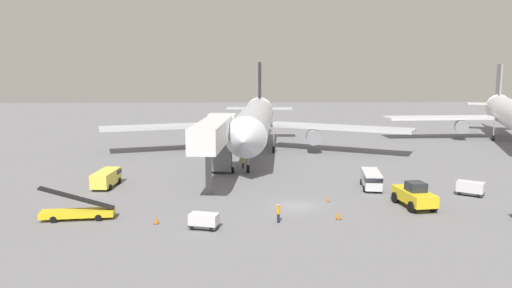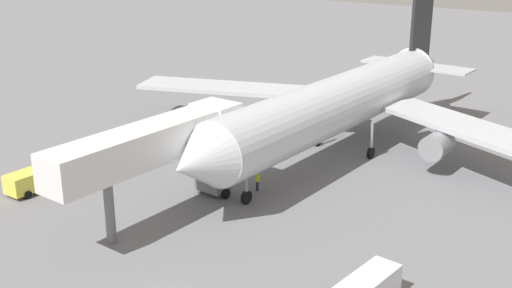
# 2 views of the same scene
# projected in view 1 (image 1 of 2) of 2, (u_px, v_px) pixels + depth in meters

# --- Properties ---
(ground_plane) EXTENTS (300.00, 300.00, 0.00)m
(ground_plane) POSITION_uv_depth(u_px,v_px,m) (297.00, 206.00, 49.16)
(ground_plane) COLOR slate
(airplane_at_gate) EXTENTS (50.83, 45.49, 14.77)m
(airplane_at_gate) POSITION_uv_depth(u_px,v_px,m) (255.00, 121.00, 78.72)
(airplane_at_gate) COLOR silver
(airplane_at_gate) RESTS_ON ground
(jet_bridge) EXTENTS (4.95, 17.79, 7.75)m
(jet_bridge) POSITION_uv_depth(u_px,v_px,m) (215.00, 135.00, 58.34)
(jet_bridge) COLOR silver
(jet_bridge) RESTS_ON ground
(pushback_tug) EXTENTS (3.19, 5.73, 2.60)m
(pushback_tug) POSITION_uv_depth(u_px,v_px,m) (414.00, 195.00, 48.66)
(pushback_tug) COLOR yellow
(pushback_tug) RESTS_ON ground
(belt_loader_truck) EXTENTS (6.63, 2.30, 3.13)m
(belt_loader_truck) POSITION_uv_depth(u_px,v_px,m) (78.00, 211.00, 44.78)
(belt_loader_truck) COLOR yellow
(belt_loader_truck) RESTS_ON ground
(service_van_near_left) EXTENTS (2.53, 5.51, 1.87)m
(service_van_near_left) POSITION_uv_depth(u_px,v_px,m) (107.00, 177.00, 57.21)
(service_van_near_left) COLOR #E5DB4C
(service_van_near_left) RESTS_ON ground
(service_van_near_center) EXTENTS (2.68, 5.65, 1.96)m
(service_van_near_center) POSITION_uv_depth(u_px,v_px,m) (371.00, 179.00, 56.17)
(service_van_near_center) COLOR silver
(service_van_near_center) RESTS_ON ground
(baggage_cart_far_left) EXTENTS (3.08, 2.80, 1.49)m
(baggage_cart_far_left) POSITION_uv_depth(u_px,v_px,m) (470.00, 188.00, 53.25)
(baggage_cart_far_left) COLOR #38383D
(baggage_cart_far_left) RESTS_ON ground
(baggage_cart_mid_right) EXTENTS (2.70, 1.93, 1.35)m
(baggage_cart_mid_right) POSITION_uv_depth(u_px,v_px,m) (204.00, 220.00, 42.13)
(baggage_cart_mid_right) COLOR #38383D
(baggage_cart_mid_right) RESTS_ON ground
(ground_crew_worker_foreground) EXTENTS (0.36, 0.36, 1.72)m
(ground_crew_worker_foreground) POSITION_uv_depth(u_px,v_px,m) (278.00, 213.00, 43.78)
(ground_crew_worker_foreground) COLOR #1E2333
(ground_crew_worker_foreground) RESTS_ON ground
(ground_crew_worker_midground) EXTENTS (0.45, 0.45, 1.74)m
(ground_crew_worker_midground) POSITION_uv_depth(u_px,v_px,m) (243.00, 162.00, 67.22)
(ground_crew_worker_midground) COLOR #1E2333
(ground_crew_worker_midground) RESTS_ON ground
(safety_cone_alpha) EXTENTS (0.31, 0.31, 0.48)m
(safety_cone_alpha) POSITION_uv_depth(u_px,v_px,m) (329.00, 199.00, 50.79)
(safety_cone_alpha) COLOR black
(safety_cone_alpha) RESTS_ON ground
(safety_cone_bravo) EXTENTS (0.47, 0.47, 0.72)m
(safety_cone_bravo) POSITION_uv_depth(u_px,v_px,m) (339.00, 216.00, 44.84)
(safety_cone_bravo) COLOR black
(safety_cone_bravo) RESTS_ON ground
(safety_cone_charlie) EXTENTS (0.43, 0.43, 0.66)m
(safety_cone_charlie) POSITION_uv_depth(u_px,v_px,m) (156.00, 220.00, 43.53)
(safety_cone_charlie) COLOR black
(safety_cone_charlie) RESTS_ON ground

